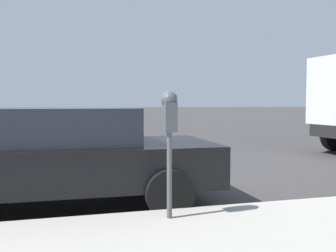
% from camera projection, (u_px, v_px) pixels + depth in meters
% --- Properties ---
extents(ground_plane, '(220.00, 220.00, 0.00)m').
position_uv_depth(ground_plane, '(105.00, 187.00, 6.95)').
color(ground_plane, '#3D3A3A').
extents(parking_meter, '(0.21, 0.19, 1.48)m').
position_uv_depth(parking_meter, '(169.00, 122.00, 4.52)').
color(parking_meter, '#4C5156').
rests_on(parking_meter, sidewalk).
extents(car_black, '(2.24, 4.49, 1.42)m').
position_uv_depth(car_black, '(56.00, 154.00, 5.63)').
color(car_black, black).
rests_on(car_black, ground_plane).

